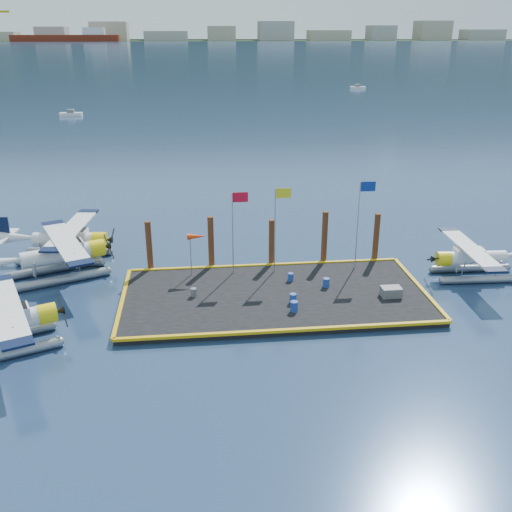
{
  "coord_description": "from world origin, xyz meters",
  "views": [
    {
      "loc": [
        -4.99,
        -33.98,
        16.82
      ],
      "look_at": [
        -1.04,
        2.0,
        2.37
      ],
      "focal_mm": 40.0,
      "sensor_mm": 36.0,
      "label": 1
    }
  ],
  "objects_px": {
    "drum_3": "(293,298)",
    "flagpole_yellow": "(278,217)",
    "drum_1": "(294,306)",
    "drum_5": "(291,277)",
    "piling_1": "(211,244)",
    "piling_0": "(149,248)",
    "flagpole_blue": "(361,212)",
    "drum_0": "(194,292)",
    "flagpole_red": "(235,220)",
    "windsock": "(197,237)",
    "seaplane_c": "(68,242)",
    "crate": "(391,292)",
    "drum_2": "(326,283)",
    "seaplane_d": "(473,260)",
    "piling_4": "(376,239)",
    "seaplane_b": "(61,257)",
    "piling_3": "(324,239)",
    "piling_2": "(272,244)",
    "seaplane_a": "(2,326)"
  },
  "relations": [
    {
      "from": "piling_3",
      "to": "drum_0",
      "type": "bearing_deg",
      "value": -152.45
    },
    {
      "from": "drum_0",
      "to": "drum_5",
      "type": "distance_m",
      "value": 7.0
    },
    {
      "from": "piling_0",
      "to": "piling_1",
      "type": "distance_m",
      "value": 4.5
    },
    {
      "from": "seaplane_c",
      "to": "drum_0",
      "type": "relative_size",
      "value": 17.87
    },
    {
      "from": "flagpole_red",
      "to": "piling_1",
      "type": "height_order",
      "value": "flagpole_red"
    },
    {
      "from": "seaplane_a",
      "to": "seaplane_c",
      "type": "height_order",
      "value": "seaplane_c"
    },
    {
      "from": "drum_1",
      "to": "windsock",
      "type": "relative_size",
      "value": 0.21
    },
    {
      "from": "drum_3",
      "to": "flagpole_red",
      "type": "bearing_deg",
      "value": 122.05
    },
    {
      "from": "drum_2",
      "to": "flagpole_red",
      "type": "xyz_separation_m",
      "value": [
        -5.93,
        3.09,
        3.68
      ]
    },
    {
      "from": "drum_1",
      "to": "drum_5",
      "type": "relative_size",
      "value": 1.21
    },
    {
      "from": "drum_2",
      "to": "flagpole_red",
      "type": "height_order",
      "value": "flagpole_red"
    },
    {
      "from": "seaplane_d",
      "to": "piling_0",
      "type": "height_order",
      "value": "piling_0"
    },
    {
      "from": "seaplane_a",
      "to": "seaplane_d",
      "type": "height_order",
      "value": "seaplane_a"
    },
    {
      "from": "seaplane_d",
      "to": "crate",
      "type": "xyz_separation_m",
      "value": [
        -7.12,
        -3.23,
        -0.64
      ]
    },
    {
      "from": "drum_1",
      "to": "drum_5",
      "type": "distance_m",
      "value": 4.67
    },
    {
      "from": "piling_1",
      "to": "piling_0",
      "type": "bearing_deg",
      "value": 180.0
    },
    {
      "from": "seaplane_d",
      "to": "piling_2",
      "type": "height_order",
      "value": "piling_2"
    },
    {
      "from": "seaplane_c",
      "to": "drum_1",
      "type": "relative_size",
      "value": 14.86
    },
    {
      "from": "drum_2",
      "to": "seaplane_d",
      "type": "bearing_deg",
      "value": 6.8
    },
    {
      "from": "windsock",
      "to": "piling_2",
      "type": "distance_m",
      "value": 5.9
    },
    {
      "from": "seaplane_c",
      "to": "drum_2",
      "type": "height_order",
      "value": "seaplane_c"
    },
    {
      "from": "piling_1",
      "to": "piling_3",
      "type": "relative_size",
      "value": 0.98
    },
    {
      "from": "drum_3",
      "to": "flagpole_yellow",
      "type": "relative_size",
      "value": 0.1
    },
    {
      "from": "drum_0",
      "to": "drum_2",
      "type": "height_order",
      "value": "drum_2"
    },
    {
      "from": "crate",
      "to": "flagpole_blue",
      "type": "relative_size",
      "value": 0.2
    },
    {
      "from": "drum_5",
      "to": "piling_0",
      "type": "height_order",
      "value": "piling_0"
    },
    {
      "from": "drum_5",
      "to": "piling_0",
      "type": "distance_m",
      "value": 10.54
    },
    {
      "from": "seaplane_d",
      "to": "flagpole_red",
      "type": "xyz_separation_m",
      "value": [
        -16.97,
        1.78,
        3.03
      ]
    },
    {
      "from": "drum_5",
      "to": "flagpole_yellow",
      "type": "distance_m",
      "value": 4.29
    },
    {
      "from": "flagpole_yellow",
      "to": "piling_0",
      "type": "height_order",
      "value": "flagpole_yellow"
    },
    {
      "from": "drum_3",
      "to": "drum_2",
      "type": "bearing_deg",
      "value": 38.76
    },
    {
      "from": "seaplane_d",
      "to": "flagpole_yellow",
      "type": "distance_m",
      "value": 14.43
    },
    {
      "from": "windsock",
      "to": "piling_0",
      "type": "xyz_separation_m",
      "value": [
        -3.47,
        1.6,
        -1.23
      ]
    },
    {
      "from": "flagpole_yellow",
      "to": "piling_3",
      "type": "bearing_deg",
      "value": 22.85
    },
    {
      "from": "flagpole_red",
      "to": "flagpole_blue",
      "type": "height_order",
      "value": "flagpole_blue"
    },
    {
      "from": "drum_3",
      "to": "crate",
      "type": "bearing_deg",
      "value": 1.91
    },
    {
      "from": "crate",
      "to": "piling_1",
      "type": "relative_size",
      "value": 0.31
    },
    {
      "from": "drum_2",
      "to": "flagpole_yellow",
      "type": "relative_size",
      "value": 0.1
    },
    {
      "from": "flagpole_blue",
      "to": "piling_1",
      "type": "distance_m",
      "value": 11.12
    },
    {
      "from": "piling_4",
      "to": "drum_0",
      "type": "bearing_deg",
      "value": -159.63
    },
    {
      "from": "drum_2",
      "to": "drum_1",
      "type": "bearing_deg",
      "value": -130.0
    },
    {
      "from": "drum_5",
      "to": "windsock",
      "type": "xyz_separation_m",
      "value": [
        -6.42,
        1.78,
        2.55
      ]
    },
    {
      "from": "windsock",
      "to": "piling_2",
      "type": "bearing_deg",
      "value": 16.15
    },
    {
      "from": "seaplane_d",
      "to": "piling_4",
      "type": "height_order",
      "value": "piling_4"
    },
    {
      "from": "seaplane_a",
      "to": "seaplane_c",
      "type": "distance_m",
      "value": 13.35
    },
    {
      "from": "seaplane_c",
      "to": "windsock",
      "type": "distance_m",
      "value": 11.14
    },
    {
      "from": "drum_0",
      "to": "drum_3",
      "type": "distance_m",
      "value": 6.57
    },
    {
      "from": "seaplane_b",
      "to": "drum_3",
      "type": "relative_size",
      "value": 16.3
    },
    {
      "from": "seaplane_b",
      "to": "drum_5",
      "type": "height_order",
      "value": "seaplane_b"
    },
    {
      "from": "piling_0",
      "to": "piling_1",
      "type": "bearing_deg",
      "value": 0.0
    }
  ]
}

